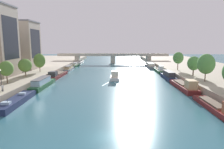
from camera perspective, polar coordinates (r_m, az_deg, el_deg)
name	(u,v)px	position (r m, az deg, el deg)	size (l,w,h in m)	color
ground_plane	(109,137)	(28.53, -0.92, -17.55)	(400.00, 400.00, 0.00)	#2D6070
quay_left	(15,71)	(91.07, -26.18, 0.79)	(36.00, 170.00, 2.17)	#A89E89
quay_right	(211,72)	(90.46, 26.52, 0.72)	(36.00, 170.00, 2.17)	#A89E89
barge_midriver	(115,75)	(73.70, 0.95, -0.15)	(3.73, 18.01, 3.18)	silver
wake_behind_barge	(111,84)	(62.08, -0.19, -2.76)	(5.60, 6.00, 0.03)	#A0CCD6
moored_boat_left_near	(17,101)	(46.85, -25.80, -6.83)	(3.39, 15.55, 2.37)	#1E284C
moored_boat_left_upstream	(42,83)	(60.90, -19.42, -2.38)	(2.97, 15.54, 2.89)	#235633
moored_boat_left_second	(57,75)	(77.08, -15.52, -0.13)	(3.91, 16.29, 2.87)	maroon
moored_boat_left_far	(69,68)	(94.99, -12.29, 1.77)	(2.49, 13.94, 2.34)	gray
moored_boat_left_lone	(75,65)	(109.29, -10.53, 2.75)	(2.75, 13.39, 2.28)	#235633
moored_boat_left_end	(81,62)	(126.11, -9.06, 3.49)	(2.80, 15.70, 2.38)	silver
moored_boat_right_second	(218,108)	(42.04, 28.26, -8.45)	(2.89, 16.36, 3.11)	maroon
moored_boat_right_gap_after	(184,86)	(58.35, 20.11, -3.08)	(3.24, 16.56, 3.50)	maroon
moored_boat_right_downstream	(168,75)	(73.73, 15.88, -0.28)	(2.80, 13.82, 2.88)	#1E284C
moored_boat_right_upstream	(159,70)	(88.86, 13.42, 1.23)	(2.62, 13.38, 3.32)	#235633
moored_boat_right_end	(150,66)	(105.60, 10.96, 2.56)	(3.59, 16.79, 2.46)	gray
tree_left_past_mid	(6,69)	(58.85, -28.18, 1.53)	(3.60, 3.60, 5.95)	brown
tree_left_distant	(25,65)	(68.45, -23.79, 2.45)	(4.13, 4.13, 5.68)	brown
tree_left_third	(39,61)	(77.45, -20.19, 3.78)	(4.16, 4.16, 6.77)	brown
tree_right_third	(206,64)	(60.16, 25.48, 2.76)	(4.66, 4.66, 7.68)	brown
tree_right_midway	(194,63)	(69.54, 22.50, 2.99)	(4.07, 4.07, 6.36)	brown
tree_right_far	(178,58)	(82.04, 18.55, 4.56)	(4.04, 4.04, 7.08)	brown
lamppost_left_bank	(1,79)	(50.30, -29.32, -1.20)	(0.28, 0.28, 4.84)	black
building_left_tall	(19,45)	(89.70, -25.16, 7.64)	(14.07, 12.02, 19.26)	#A89989
bridge_far	(113,57)	(124.20, 0.25, 5.07)	(68.57, 4.40, 6.18)	#ADA899
person_on_quay	(2,87)	(49.95, -29.02, -3.24)	(0.35, 0.46, 1.62)	#2D2D38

